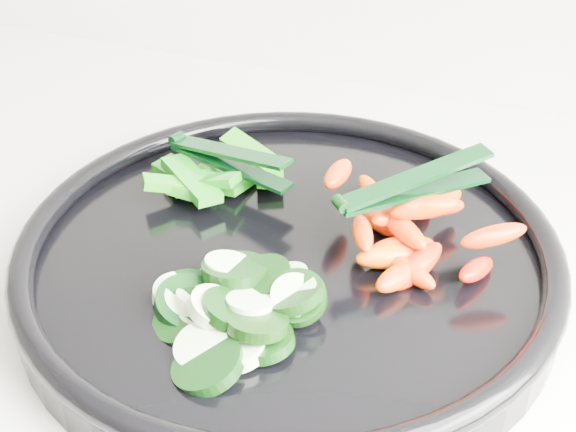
% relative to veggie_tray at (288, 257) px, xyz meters
% --- Properties ---
extents(veggie_tray, '(0.49, 0.49, 0.04)m').
position_rel_veggie_tray_xyz_m(veggie_tray, '(0.00, 0.00, 0.00)').
color(veggie_tray, black).
rests_on(veggie_tray, counter).
extents(cucumber_pile, '(0.12, 0.13, 0.04)m').
position_rel_veggie_tray_xyz_m(cucumber_pile, '(-0.01, -0.07, 0.01)').
color(cucumber_pile, black).
rests_on(cucumber_pile, veggie_tray).
extents(carrot_pile, '(0.15, 0.15, 0.05)m').
position_rel_veggie_tray_xyz_m(carrot_pile, '(0.07, 0.04, 0.02)').
color(carrot_pile, '#EF1E00').
rests_on(carrot_pile, veggie_tray).
extents(pepper_pile, '(0.11, 0.11, 0.04)m').
position_rel_veggie_tray_xyz_m(pepper_pile, '(-0.08, 0.06, 0.01)').
color(pepper_pile, '#136809').
rests_on(pepper_pile, veggie_tray).
extents(tong_carrot, '(0.09, 0.09, 0.02)m').
position_rel_veggie_tray_xyz_m(tong_carrot, '(0.07, 0.04, 0.05)').
color(tong_carrot, black).
rests_on(tong_carrot, carrot_pile).
extents(tong_pepper, '(0.11, 0.05, 0.02)m').
position_rel_veggie_tray_xyz_m(tong_pepper, '(-0.07, 0.06, 0.03)').
color(tong_pepper, black).
rests_on(tong_pepper, pepper_pile).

